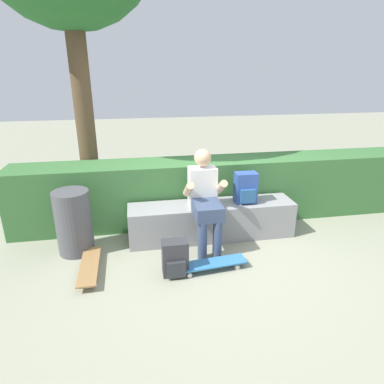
{
  "coord_description": "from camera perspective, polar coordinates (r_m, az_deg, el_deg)",
  "views": [
    {
      "loc": [
        -0.96,
        -3.46,
        2.13
      ],
      "look_at": [
        -0.24,
        0.58,
        0.6
      ],
      "focal_mm": 31.07,
      "sensor_mm": 36.0,
      "label": 1
    }
  ],
  "objects": [
    {
      "name": "backpack_on_bench",
      "position": [
        4.38,
        9.2,
        0.66
      ],
      "size": [
        0.28,
        0.23,
        0.4
      ],
      "color": "#2D4C99",
      "rests_on": "bench_main"
    },
    {
      "name": "person_skater",
      "position": [
        4.04,
        2.21,
        -0.8
      ],
      "size": [
        0.49,
        0.62,
        1.22
      ],
      "color": "white",
      "rests_on": "ground"
    },
    {
      "name": "backpack_on_ground",
      "position": [
        3.68,
        -2.91,
        -11.34
      ],
      "size": [
        0.28,
        0.23,
        0.4
      ],
      "color": "#333338",
      "rests_on": "ground"
    },
    {
      "name": "skateboard_near_person",
      "position": [
        3.82,
        3.39,
        -12.18
      ],
      "size": [
        0.82,
        0.28,
        0.09
      ],
      "color": "teal",
      "rests_on": "ground"
    },
    {
      "name": "skateboard_beside_bench",
      "position": [
        3.94,
        -17.19,
        -12.04
      ],
      "size": [
        0.21,
        0.8,
        0.09
      ],
      "color": "olive",
      "rests_on": "ground"
    },
    {
      "name": "hedge_row",
      "position": [
        4.94,
        4.66,
        0.51
      ],
      "size": [
        5.84,
        0.62,
        0.91
      ],
      "color": "#396C36",
      "rests_on": "ground"
    },
    {
      "name": "bench_main",
      "position": [
        4.43,
        3.39,
        -4.88
      ],
      "size": [
        2.18,
        0.46,
        0.47
      ],
      "color": "gray",
      "rests_on": "ground"
    },
    {
      "name": "trash_bin",
      "position": [
        4.26,
        -19.64,
        -4.9
      ],
      "size": [
        0.43,
        0.43,
        0.79
      ],
      "color": "#4C4C51",
      "rests_on": "ground"
    },
    {
      "name": "ground_plane",
      "position": [
        4.18,
        4.71,
        -10.33
      ],
      "size": [
        24.0,
        24.0,
        0.0
      ],
      "primitive_type": "plane",
      "color": "gray"
    }
  ]
}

